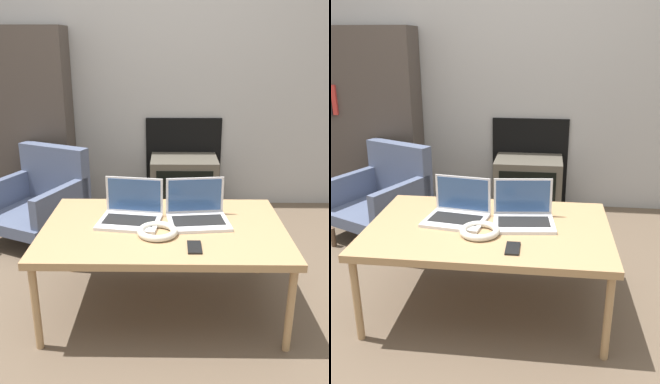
{
  "view_description": "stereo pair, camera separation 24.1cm",
  "coord_description": "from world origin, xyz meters",
  "views": [
    {
      "loc": [
        0.03,
        -1.79,
        1.34
      ],
      "look_at": [
        0.0,
        0.48,
        0.54
      ],
      "focal_mm": 40.0,
      "sensor_mm": 36.0,
      "label": 1
    },
    {
      "loc": [
        0.27,
        -1.77,
        1.34
      ],
      "look_at": [
        0.0,
        0.48,
        0.54
      ],
      "focal_mm": 40.0,
      "sensor_mm": 36.0,
      "label": 2
    }
  ],
  "objects": [
    {
      "name": "tv",
      "position": [
        0.14,
        1.51,
        0.23
      ],
      "size": [
        0.53,
        0.39,
        0.46
      ],
      "color": "#4C473D",
      "rests_on": "ground_plane"
    },
    {
      "name": "laptop_left",
      "position": [
        -0.17,
        0.26,
        0.5
      ],
      "size": [
        0.34,
        0.29,
        0.21
      ],
      "rotation": [
        0.0,
        0.0,
        -0.15
      ],
      "color": "silver",
      "rests_on": "table"
    },
    {
      "name": "laptop_right",
      "position": [
        0.17,
        0.26,
        0.5
      ],
      "size": [
        0.33,
        0.28,
        0.21
      ],
      "rotation": [
        0.0,
        0.0,
        0.11
      ],
      "color": "silver",
      "rests_on": "table"
    },
    {
      "name": "wall_back",
      "position": [
        0.0,
        1.75,
        1.29
      ],
      "size": [
        7.0,
        0.08,
        2.6
      ],
      "color": "#999999",
      "rests_on": "ground_plane"
    },
    {
      "name": "armchair",
      "position": [
        -0.89,
        1.08,
        0.29
      ],
      "size": [
        0.76,
        0.79,
        0.62
      ],
      "rotation": [
        0.0,
        0.0,
        -0.43
      ],
      "color": "#47516B",
      "rests_on": "ground_plane"
    },
    {
      "name": "headphones",
      "position": [
        -0.03,
        0.08,
        0.48
      ],
      "size": [
        0.2,
        0.2,
        0.03
      ],
      "color": "beige",
      "rests_on": "table"
    },
    {
      "name": "ground_plane",
      "position": [
        0.0,
        0.0,
        0.0
      ],
      "size": [
        14.0,
        14.0,
        0.0
      ],
      "primitive_type": "plane",
      "color": "brown"
    },
    {
      "name": "phone",
      "position": [
        0.14,
        -0.06,
        0.46
      ],
      "size": [
        0.06,
        0.12,
        0.01
      ],
      "color": "black",
      "rests_on": "table"
    },
    {
      "name": "bookshelf",
      "position": [
        -1.16,
        1.55,
        0.72
      ],
      "size": [
        0.8,
        0.32,
        1.45
      ],
      "color": "#3F3833",
      "rests_on": "ground_plane"
    },
    {
      "name": "table",
      "position": [
        0.0,
        0.18,
        0.43
      ],
      "size": [
        1.21,
        0.78,
        0.46
      ],
      "color": "#9E7A51",
      "rests_on": "ground_plane"
    }
  ]
}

